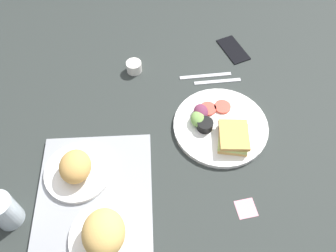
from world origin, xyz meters
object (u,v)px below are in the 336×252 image
Objects in this scene: serving_tray at (94,204)px; bread_plate_near at (106,234)px; plate_with_salad at (220,126)px; bread_plate_far at (77,169)px; drinking_glass at (4,211)px; cell_phone at (233,49)px; espresso_cup at (134,67)px; knife at (206,76)px; fork at (218,81)px; sticky_note at (246,208)px.

serving_tray is 2.05× the size of bread_plate_near.
serving_tray is at bearing 121.03° from plate_with_salad.
bread_plate_far is 21.79cm from drinking_glass.
plate_with_salad is 68.12cm from drinking_glass.
plate_with_salad is (23.84, -39.63, 0.81)cm from serving_tray.
plate_with_salad is (34.16, -35.27, -4.00)cm from bread_plate_near.
cell_phone is (36.42, -10.86, -1.21)cm from plate_with_salad.
knife is (-4.44, -25.98, -1.75)cm from espresso_cup.
fork is 17.90cm from cell_phone.
plate_with_salad is 1.63× the size of knife.
bread_plate_near is at bearing 126.15° from cell_phone.
plate_with_salad is (14.14, -44.59, -3.10)cm from bread_plate_far.
espresso_cup reaches higher than serving_tray.
fork is at bearing 140.33° from knife.
knife is at bearing 115.05° from cell_phone.
fork and knife have the same top height.
plate_with_salad is 2.15× the size of cell_phone.
drinking_glass is at bearing 112.52° from plate_with_salad.
drinking_glass is (8.11, 27.54, 0.03)cm from bread_plate_near.
bread_plate_near is at bearing 52.96° from fork.
bread_plate_near reaches higher than bread_plate_far.
bread_plate_near is 84.47cm from cell_phone.
fork is at bearing 1.41° from sticky_note.
drinking_glass is at bearing 109.62° from cell_phone.
espresso_cup is at bearing 81.55° from cell_phone.
knife reaches higher than sticky_note.
bread_plate_far is 3.56× the size of sticky_note.
sticky_note is (-64.03, 7.26, -0.34)cm from cell_phone.
sticky_note is at bearing -91.35° from drinking_glass.
bread_plate_far reaches higher than fork.
bread_plate_far reaches higher than plate_with_salad.
cell_phone is at bearing -16.60° from plate_with_salad.
knife is at bearing -38.69° from serving_tray.
cell_phone reaches higher than knife.
bread_plate_near is 3.92× the size of espresso_cup.
serving_tray is at bearing 48.51° from knife.
bread_plate_near is 66.72cm from fork.
plate_with_salad is at bearing -45.92° from bread_plate_near.
drinking_glass reaches higher than espresso_cup.
cell_phone is (70.57, -46.13, -5.21)cm from bread_plate_near.
serving_tray reaches higher than sticky_note.
fork is 3.04× the size of sticky_note.
espresso_cup is 0.29× the size of knife.
knife is (23.64, 1.60, -1.36)cm from plate_with_salad.
knife is at bearing 3.87° from plate_with_salad.
sticky_note is (-51.26, -5.19, -0.19)cm from knife.
sticky_note is at bearing -172.59° from plate_with_salad.
fork is (44.49, -42.03, -0.55)cm from serving_tray.
bread_plate_near reaches higher than cell_phone.
espresso_cup is (51.93, -12.05, 1.20)cm from serving_tray.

